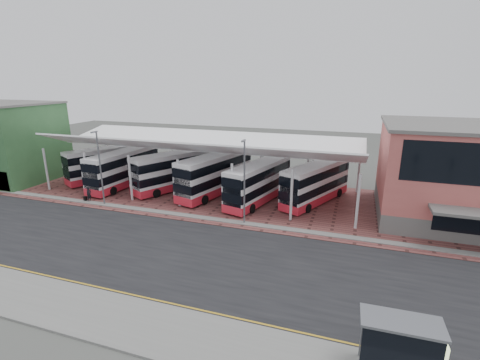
{
  "coord_description": "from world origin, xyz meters",
  "views": [
    {
      "loc": [
        11.32,
        -22.66,
        13.29
      ],
      "look_at": [
        0.66,
        9.01,
        3.44
      ],
      "focal_mm": 26.0,
      "sensor_mm": 36.0,
      "label": 1
    }
  ],
  "objects": [
    {
      "name": "ground",
      "position": [
        0.0,
        0.0,
        0.0
      ],
      "size": [
        140.0,
        140.0,
        0.0
      ],
      "primitive_type": "plane",
      "color": "#42443F"
    },
    {
      "name": "road",
      "position": [
        0.0,
        -1.0,
        0.01
      ],
      "size": [
        120.0,
        14.0,
        0.02
      ],
      "primitive_type": "cube",
      "color": "black",
      "rests_on": "ground"
    },
    {
      "name": "forecourt",
      "position": [
        2.0,
        13.0,
        0.03
      ],
      "size": [
        72.0,
        16.0,
        0.06
      ],
      "primitive_type": "cube",
      "color": "brown",
      "rests_on": "ground"
    },
    {
      "name": "sidewalk",
      "position": [
        0.0,
        -9.0,
        0.07
      ],
      "size": [
        120.0,
        4.0,
        0.14
      ],
      "primitive_type": "cube",
      "color": "slate",
      "rests_on": "ground"
    },
    {
      "name": "north_kerb",
      "position": [
        0.0,
        6.2,
        0.07
      ],
      "size": [
        120.0,
        0.8,
        0.14
      ],
      "primitive_type": "cube",
      "color": "slate",
      "rests_on": "ground"
    },
    {
      "name": "yellow_line_near",
      "position": [
        0.0,
        -7.0,
        0.03
      ],
      "size": [
        120.0,
        0.12,
        0.01
      ],
      "primitive_type": "cube",
      "color": "gold",
      "rests_on": "road"
    },
    {
      "name": "yellow_line_far",
      "position": [
        0.0,
        -6.7,
        0.03
      ],
      "size": [
        120.0,
        0.12,
        0.01
      ],
      "primitive_type": "cube",
      "color": "gold",
      "rests_on": "road"
    },
    {
      "name": "canopy",
      "position": [
        -6.0,
        13.94,
        5.8
      ],
      "size": [
        37.0,
        11.63,
        7.07
      ],
      "color": "silver",
      "rests_on": "ground"
    },
    {
      "name": "shop_green",
      "position": [
        -30.0,
        10.97,
        5.12
      ],
      "size": [
        6.4,
        10.2,
        10.22
      ],
      "color": "#356638",
      "rests_on": "ground"
    },
    {
      "name": "lamp_west",
      "position": [
        -14.0,
        6.27,
        4.36
      ],
      "size": [
        0.16,
        0.9,
        8.07
      ],
      "color": "slate",
      "rests_on": "ground"
    },
    {
      "name": "lamp_east",
      "position": [
        2.0,
        6.27,
        4.36
      ],
      "size": [
        0.16,
        0.9,
        8.07
      ],
      "color": "slate",
      "rests_on": "ground"
    },
    {
      "name": "bus_0",
      "position": [
        -19.91,
        14.47,
        2.23
      ],
      "size": [
        7.06,
        10.55,
        4.38
      ],
      "rotation": [
        0.0,
        0.0,
        -0.48
      ],
      "color": "white",
      "rests_on": "forecourt"
    },
    {
      "name": "bus_1",
      "position": [
        -16.08,
        12.81,
        2.29
      ],
      "size": [
        3.43,
        11.09,
        4.5
      ],
      "rotation": [
        0.0,
        0.0,
        -0.08
      ],
      "color": "white",
      "rests_on": "forecourt"
    },
    {
      "name": "bus_2",
      "position": [
        -9.36,
        13.81,
        2.32
      ],
      "size": [
        7.3,
        10.99,
        4.55
      ],
      "rotation": [
        0.0,
        0.0,
        -0.47
      ],
      "color": "white",
      "rests_on": "forecourt"
    },
    {
      "name": "bus_3",
      "position": [
        -3.96,
        13.63,
        2.4
      ],
      "size": [
        5.54,
        11.7,
        4.7
      ],
      "rotation": [
        0.0,
        0.0,
        -0.27
      ],
      "color": "white",
      "rests_on": "forecourt"
    },
    {
      "name": "bus_4",
      "position": [
        1.63,
        12.56,
        2.23
      ],
      "size": [
        5.02,
        10.87,
        4.37
      ],
      "rotation": [
        0.0,
        0.0,
        -0.25
      ],
      "color": "white",
      "rests_on": "forecourt"
    },
    {
      "name": "bus_5",
      "position": [
        7.6,
        14.4,
        2.21
      ],
      "size": [
        6.45,
        10.56,
        4.32
      ],
      "rotation": [
        0.0,
        0.0,
        -0.42
      ],
      "color": "white",
      "rests_on": "forecourt"
    },
    {
      "name": "pedestrian",
      "position": [
        -16.13,
        6.48,
        0.92
      ],
      "size": [
        0.47,
        0.66,
        1.71
      ],
      "primitive_type": "imported",
      "rotation": [
        0.0,
        0.0,
        1.47
      ],
      "color": "black",
      "rests_on": "forecourt"
    },
    {
      "name": "suitcase",
      "position": [
        -16.71,
        6.47,
        0.33
      ],
      "size": [
        0.32,
        0.23,
        0.55
      ],
      "primitive_type": "cube",
      "color": "black",
      "rests_on": "forecourt"
    },
    {
      "name": "bus_shelter",
      "position": [
        14.3,
        -8.42,
        1.92
      ],
      "size": [
        3.62,
        1.73,
        2.86
      ],
      "rotation": [
        0.0,
        0.0,
        0.03
      ],
      "color": "black",
      "rests_on": "sidewalk"
    }
  ]
}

